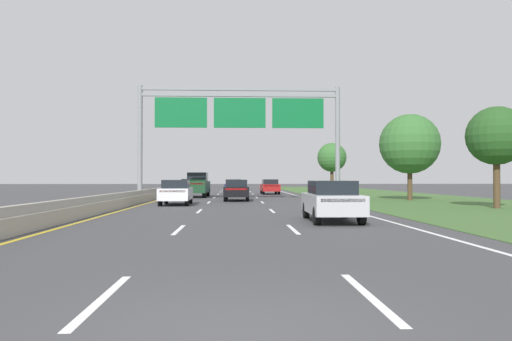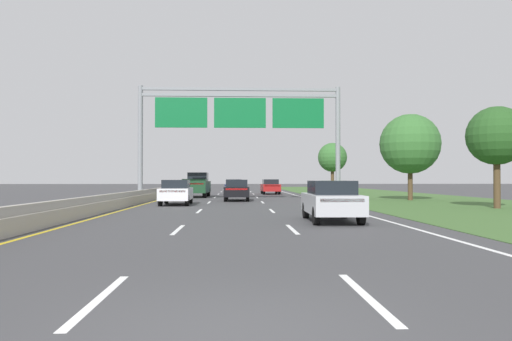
{
  "view_description": "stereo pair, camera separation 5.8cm",
  "coord_description": "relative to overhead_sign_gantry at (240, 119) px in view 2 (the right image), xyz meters",
  "views": [
    {
      "loc": [
        -0.03,
        -5.27,
        1.65
      ],
      "look_at": [
        1.14,
        21.93,
        2.1
      ],
      "focal_mm": 34.1,
      "sensor_mm": 36.0,
      "label": 1
    },
    {
      "loc": [
        0.03,
        -5.28,
        1.65
      ],
      "look_at": [
        1.14,
        21.93,
        2.1
      ],
      "focal_mm": 34.1,
      "sensor_mm": 36.0,
      "label": 2
    }
  ],
  "objects": [
    {
      "name": "ground_plane",
      "position": [
        -0.3,
        4.28,
        -6.11
      ],
      "size": [
        220.0,
        220.0,
        0.0
      ],
      "primitive_type": "plane",
      "color": "#3D3D3F"
    },
    {
      "name": "lane_striping",
      "position": [
        -0.3,
        3.82,
        -6.1
      ],
      "size": [
        11.96,
        106.0,
        0.01
      ],
      "color": "white",
      "rests_on": "ground"
    },
    {
      "name": "grass_verge_right",
      "position": [
        13.65,
        4.28,
        -6.1
      ],
      "size": [
        14.0,
        110.0,
        0.02
      ],
      "primitive_type": "cube",
      "color": "#3D602D",
      "rests_on": "ground"
    },
    {
      "name": "median_barrier_concrete",
      "position": [
        -6.9,
        4.28,
        -5.75
      ],
      "size": [
        0.6,
        110.0,
        0.85
      ],
      "color": "#A8A399",
      "rests_on": "ground"
    },
    {
      "name": "overhead_sign_gantry",
      "position": [
        0.0,
        0.0,
        0.0
      ],
      "size": [
        15.06,
        0.42,
        8.53
      ],
      "color": "gray",
      "rests_on": "ground"
    },
    {
      "name": "pickup_truck_darkgreen",
      "position": [
        -3.77,
        7.62,
        -5.03
      ],
      "size": [
        2.16,
        5.46,
        2.2
      ],
      "rotation": [
        0.0,
        0.0,
        1.54
      ],
      "color": "#193D23",
      "rests_on": "ground"
    },
    {
      "name": "car_white_left_lane_sedan",
      "position": [
        -4.06,
        -5.2,
        -5.29
      ],
      "size": [
        1.91,
        4.44,
        1.57
      ],
      "rotation": [
        0.0,
        0.0,
        1.59
      ],
      "color": "silver",
      "rests_on": "ground"
    },
    {
      "name": "car_red_right_lane_sedan",
      "position": [
        3.36,
        15.57,
        -5.29
      ],
      "size": [
        1.91,
        4.43,
        1.57
      ],
      "rotation": [
        0.0,
        0.0,
        1.59
      ],
      "color": "maroon",
      "rests_on": "ground"
    },
    {
      "name": "car_silver_right_lane_sedan",
      "position": [
        3.39,
        -17.38,
        -5.29
      ],
      "size": [
        1.9,
        4.43,
        1.57
      ],
      "rotation": [
        0.0,
        0.0,
        1.55
      ],
      "color": "#B2B5BA",
      "rests_on": "ground"
    },
    {
      "name": "car_navy_centre_lane_sedan",
      "position": [
        -0.53,
        14.85,
        -5.29
      ],
      "size": [
        1.82,
        4.4,
        1.57
      ],
      "rotation": [
        0.0,
        0.0,
        1.57
      ],
      "color": "#161E47",
      "rests_on": "ground"
    },
    {
      "name": "car_black_centre_lane_sedan",
      "position": [
        -0.23,
        0.34,
        -5.29
      ],
      "size": [
        1.89,
        4.43,
        1.57
      ],
      "rotation": [
        0.0,
        0.0,
        1.56
      ],
      "color": "black",
      "rests_on": "ground"
    },
    {
      "name": "roadside_tree_near",
      "position": [
        14.04,
        -9.92,
        -2.12
      ],
      "size": [
        3.23,
        3.23,
        5.63
      ],
      "color": "#4C3823",
      "rests_on": "ground"
    },
    {
      "name": "roadside_tree_mid",
      "position": [
        12.89,
        0.22,
        -1.83
      ],
      "size": [
        4.53,
        4.53,
        6.54
      ],
      "color": "#4C3823",
      "rests_on": "ground"
    },
    {
      "name": "roadside_tree_far",
      "position": [
        10.37,
        17.32,
        -2.13
      ],
      "size": [
        3.21,
        3.21,
        5.61
      ],
      "color": "#4C3823",
      "rests_on": "ground"
    }
  ]
}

